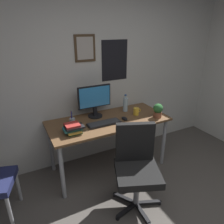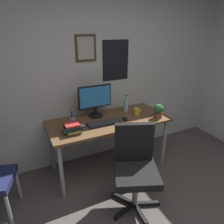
# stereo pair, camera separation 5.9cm
# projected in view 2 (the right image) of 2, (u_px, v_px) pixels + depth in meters

# --- Properties ---
(wall_back) EXTENTS (4.40, 0.10, 2.60)m
(wall_back) POSITION_uv_depth(u_px,v_px,m) (97.00, 72.00, 2.90)
(wall_back) COLOR silver
(wall_back) RESTS_ON ground_plane
(desk) EXTENTS (1.59, 0.70, 0.75)m
(desk) POSITION_uv_depth(u_px,v_px,m) (109.00, 125.00, 2.78)
(desk) COLOR brown
(desk) RESTS_ON ground_plane
(office_chair) EXTENTS (0.60, 0.61, 0.95)m
(office_chair) POSITION_uv_depth(u_px,v_px,m) (135.00, 164.00, 2.23)
(office_chair) COLOR black
(office_chair) RESTS_ON ground_plane
(monitor) EXTENTS (0.46, 0.20, 0.43)m
(monitor) POSITION_uv_depth(u_px,v_px,m) (95.00, 100.00, 2.77)
(monitor) COLOR black
(monitor) RESTS_ON desk
(keyboard) EXTENTS (0.43, 0.15, 0.03)m
(keyboard) POSITION_uv_depth(u_px,v_px,m) (104.00, 123.00, 2.62)
(keyboard) COLOR black
(keyboard) RESTS_ON desk
(computer_mouse) EXTENTS (0.06, 0.11, 0.04)m
(computer_mouse) POSITION_uv_depth(u_px,v_px,m) (125.00, 119.00, 2.74)
(computer_mouse) COLOR black
(computer_mouse) RESTS_ON desk
(water_bottle) EXTENTS (0.07, 0.07, 0.25)m
(water_bottle) POSITION_uv_depth(u_px,v_px,m) (126.00, 104.00, 2.99)
(water_bottle) COLOR silver
(water_bottle) RESTS_ON desk
(coffee_mug_near) EXTENTS (0.12, 0.08, 0.10)m
(coffee_mug_near) POSITION_uv_depth(u_px,v_px,m) (137.00, 112.00, 2.88)
(coffee_mug_near) COLOR yellow
(coffee_mug_near) RESTS_ON desk
(potted_plant) EXTENTS (0.13, 0.13, 0.19)m
(potted_plant) POSITION_uv_depth(u_px,v_px,m) (158.00, 110.00, 2.77)
(potted_plant) COLOR brown
(potted_plant) RESTS_ON desk
(pen_cup) EXTENTS (0.07, 0.07, 0.20)m
(pen_cup) POSITION_uv_depth(u_px,v_px,m) (72.00, 121.00, 2.59)
(pen_cup) COLOR #9EA0A5
(pen_cup) RESTS_ON desk
(book_stack_left) EXTENTS (0.23, 0.17, 0.12)m
(book_stack_left) POSITION_uv_depth(u_px,v_px,m) (73.00, 128.00, 2.39)
(book_stack_left) COLOR #33723F
(book_stack_left) RESTS_ON desk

